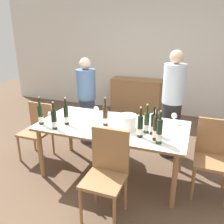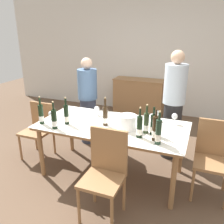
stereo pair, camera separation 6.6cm
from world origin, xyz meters
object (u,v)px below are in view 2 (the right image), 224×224
Objects in this scene: dining_table at (112,129)px; wine_bottle_0 at (105,116)px; wine_bottle_3 at (153,125)px; wine_glass_2 at (152,117)px; ice_bucket at (128,122)px; wine_glass_1 at (156,113)px; wine_bottle_6 at (158,133)px; wine_bottle_8 at (54,120)px; wine_bottle_7 at (146,123)px; person_guest_left at (173,106)px; wine_bottle_4 at (155,129)px; wine_bottle_2 at (139,127)px; wine_bottle_5 at (41,114)px; sideboard_cabinet at (139,97)px; chair_near_front at (105,169)px; chair_left_end at (39,126)px; wine_glass_4 at (51,114)px; person_host at (88,102)px; chair_right_end at (213,154)px; wine_glass_3 at (175,117)px; wine_bottle_1 at (66,115)px; wine_glass_0 at (97,109)px.

wine_bottle_0 is (-0.08, -0.05, 0.19)m from dining_table.
wine_bottle_3 is 2.54× the size of wine_glass_2.
wine_glass_2 is at bearing 52.17° from ice_bucket.
wine_bottle_0 is 0.72m from wine_glass_1.
wine_bottle_0 is 2.78× the size of wine_glass_2.
wine_glass_2 is (0.24, 0.31, -0.01)m from ice_bucket.
wine_bottle_6 is 1.31m from wine_bottle_8.
wine_bottle_7 is 0.92m from person_guest_left.
wine_bottle_8 reaches higher than dining_table.
wine_bottle_0 is at bearing 164.01° from wine_bottle_4.
wine_bottle_5 is at bearing -176.80° from wine_bottle_2.
wine_bottle_6 is (0.11, -0.23, 0.02)m from wine_bottle_3.
sideboard_cabinet is 3.36m from chair_near_front.
chair_left_end is at bearing 169.59° from wine_bottle_2.
wine_glass_4 is 0.97m from person_host.
chair_near_front is at bearing -143.17° from chair_right_end.
wine_glass_3 is at bearing 82.46° from wine_bottle_6.
wine_bottle_6 reaches higher than wine_bottle_0.
wine_bottle_0 is 0.44× the size of chair_left_end.
wine_bottle_6 is at bearing -6.14° from wine_glass_4.
wine_bottle_0 is 1.04× the size of wine_bottle_7.
dining_table is 1.12m from person_host.
chair_near_front reaches higher than chair_right_end.
ice_bucket is at bearing -15.07° from dining_table.
ice_bucket is at bearing 4.98° from wine_glass_4.
chair_near_front is (1.10, -0.41, -0.32)m from wine_bottle_5.
wine_bottle_2 is 0.96m from chair_right_end.
wine_bottle_8 is at bearing -172.12° from wine_bottle_2.
chair_left_end is 0.88× the size of chair_near_front.
wine_bottle_1 reaches higher than wine_glass_0.
wine_bottle_2 is at bearing 175.89° from wine_bottle_4.
wine_glass_3 is (0.28, 0.09, 0.01)m from wine_glass_2.
wine_bottle_6 is at bearing -30.50° from ice_bucket.
chair_right_end is (0.66, 0.33, -0.35)m from wine_bottle_4.
wine_glass_2 is (0.48, 0.25, 0.16)m from dining_table.
wine_glass_1 is (0.59, 0.42, -0.02)m from wine_bottle_0.
dining_table is at bearing 151.91° from wine_bottle_2.
chair_right_end is at bearing -6.24° from wine_glass_0.
wine_bottle_8 is at bearing -149.06° from wine_bottle_0.
wine_bottle_1 is 0.38× the size of chair_near_front.
person_guest_left is (1.31, 1.20, -0.03)m from wine_bottle_8.
wine_glass_1 reaches higher than wine_glass_3.
wine_glass_4 is 1.23m from chair_near_front.
wine_glass_3 is (0.76, 0.34, 0.17)m from dining_table.
wine_bottle_4 is 1.10m from wine_glass_0.
wine_glass_4 is (-0.50, -2.75, 0.42)m from sideboard_cabinet.
wine_bottle_7 is 0.22× the size of person_guest_left.
dining_table is 1.29m from chair_right_end.
wine_glass_2 is 0.87m from chair_right_end.
wine_bottle_3 reaches higher than wine_glass_3.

